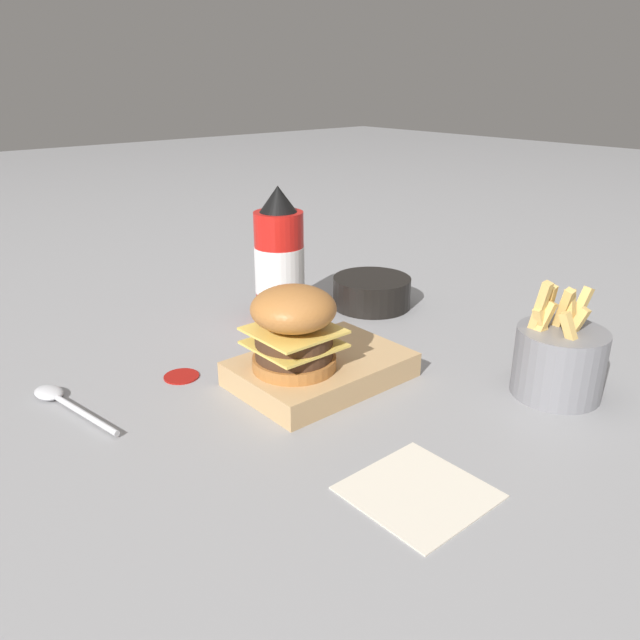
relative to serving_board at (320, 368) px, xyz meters
The scene contains 9 objects.
ground_plane 0.02m from the serving_board, 114.02° to the right, with size 6.00×6.00×0.00m, color gray.
serving_board is the anchor object (origin of this frame).
burger 0.08m from the serving_board, behind, with size 0.10×0.10×0.10m.
ketchup_bottle 0.24m from the serving_board, 65.89° to the left, with size 0.08×0.08×0.21m.
fries_basket 0.29m from the serving_board, 48.36° to the right, with size 0.11×0.11×0.15m.
side_bowl 0.29m from the serving_board, 31.63° to the left, with size 0.13×0.13×0.05m.
spoon 0.32m from the serving_board, 150.96° to the left, with size 0.05×0.17×0.01m.
ketchup_puddle 0.18m from the serving_board, 137.95° to the left, with size 0.05×0.05×0.00m.
parchment_square 0.25m from the serving_board, 109.17° to the right, with size 0.12×0.12×0.00m.
Camera 1 is at (-0.47, -0.54, 0.37)m, focal length 35.00 mm.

